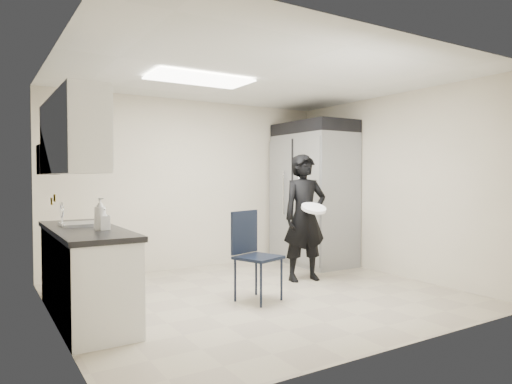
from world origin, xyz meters
TOP-DOWN VIEW (x-y plane):
  - floor at (0.00, 0.00)m, footprint 4.50×4.50m
  - ceiling at (0.00, 0.00)m, footprint 4.50×4.50m
  - back_wall at (0.00, 2.00)m, footprint 4.50×0.00m
  - left_wall at (-2.25, 0.00)m, footprint 0.00×4.00m
  - right_wall at (2.25, 0.00)m, footprint 0.00×4.00m
  - ceiling_panel at (-0.60, 0.40)m, footprint 1.20×0.60m
  - lower_counter at (-1.95, 0.20)m, footprint 0.60×1.90m
  - countertop at (-1.95, 0.20)m, footprint 0.64×1.95m
  - sink at (-1.93, 0.45)m, footprint 0.42×0.40m
  - faucet at (-2.13, 0.45)m, footprint 0.02×0.02m
  - upper_cabinets at (-2.08, 0.20)m, footprint 0.35×1.80m
  - towel_dispenser at (-2.14, 1.35)m, footprint 0.22×0.30m
  - notice_sticker_left at (-2.24, 0.10)m, footprint 0.00×0.12m
  - notice_sticker_right at (-2.24, 0.30)m, footprint 0.00×0.12m
  - commercial_fridge at (1.83, 1.27)m, footprint 0.80×1.35m
  - fridge_compressor at (1.83, 1.27)m, footprint 0.80×1.35m
  - folding_chair at (-0.14, -0.18)m, footprint 0.56×0.56m
  - man_tuxedo at (0.94, 0.37)m, footprint 0.70×0.53m
  - bucket_lid at (0.90, 0.12)m, footprint 0.38×0.38m
  - soap_bottle_a at (-1.87, -0.09)m, footprint 0.16×0.16m
  - soap_bottle_b at (-1.84, -0.10)m, footprint 0.10×0.10m

SIDE VIEW (x-z plane):
  - floor at x=0.00m, z-range 0.00..0.00m
  - lower_counter at x=-1.95m, z-range 0.00..0.86m
  - folding_chair at x=-0.14m, z-range 0.00..1.00m
  - man_tuxedo at x=0.94m, z-range 0.00..1.72m
  - sink at x=-1.93m, z-range 0.80..0.94m
  - countertop at x=-1.95m, z-range 0.86..0.91m
  - bucket_lid at x=0.90m, z-range 0.98..1.03m
  - soap_bottle_b at x=-1.84m, z-range 0.91..1.12m
  - faucet at x=-2.13m, z-range 0.90..1.14m
  - commercial_fridge at x=1.83m, z-range 0.00..2.10m
  - soap_bottle_a at x=-1.87m, z-range 0.91..1.22m
  - notice_sticker_right at x=-2.24m, z-range 1.15..1.21m
  - notice_sticker_left at x=-2.24m, z-range 1.19..1.25m
  - back_wall at x=0.00m, z-range -0.95..3.55m
  - left_wall at x=-2.25m, z-range -0.70..3.30m
  - right_wall at x=2.25m, z-range -0.70..3.30m
  - towel_dispenser at x=-2.14m, z-range 1.45..1.80m
  - upper_cabinets at x=-2.08m, z-range 1.45..2.20m
  - fridge_compressor at x=1.83m, z-range 2.10..2.30m
  - ceiling_panel at x=-0.60m, z-range 2.56..2.58m
  - ceiling at x=0.00m, z-range 2.60..2.60m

